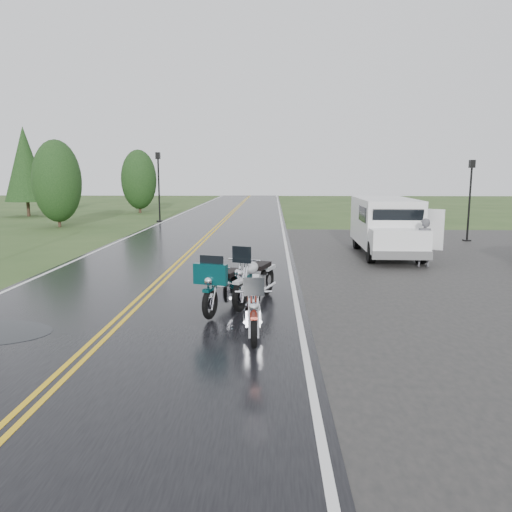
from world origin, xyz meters
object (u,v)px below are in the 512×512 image
(motorcycle_silver, at_px, (240,283))
(motorcycle_teal, at_px, (210,291))
(van_white, at_px, (372,232))
(person_at_van, at_px, (424,243))
(lamp_post_far_left, at_px, (159,187))
(lamp_post_far_right, at_px, (470,201))
(motorcycle_red, at_px, (254,317))

(motorcycle_silver, bearing_deg, motorcycle_teal, -115.85)
(van_white, height_order, person_at_van, van_white)
(motorcycle_silver, relative_size, lamp_post_far_left, 0.54)
(person_at_van, bearing_deg, lamp_post_far_right, -121.87)
(motorcycle_teal, distance_m, lamp_post_far_right, 16.57)
(van_white, relative_size, lamp_post_far_left, 1.25)
(person_at_van, bearing_deg, motorcycle_red, 55.94)
(person_at_van, bearing_deg, motorcycle_teal, 44.63)
(motorcycle_red, relative_size, lamp_post_far_left, 0.46)
(lamp_post_far_left, relative_size, lamp_post_far_right, 1.20)
(van_white, xyz_separation_m, lamp_post_far_right, (5.54, 5.94, 0.77))
(motorcycle_silver, xyz_separation_m, person_at_van, (5.73, 5.82, 0.09))
(van_white, distance_m, person_at_van, 1.74)
(person_at_van, relative_size, lamp_post_far_right, 0.43)
(van_white, bearing_deg, person_at_van, -19.15)
(motorcycle_red, xyz_separation_m, person_at_van, (5.33, 8.13, 0.20))
(motorcycle_teal, xyz_separation_m, motorcycle_silver, (0.59, 0.60, 0.04))
(motorcycle_silver, relative_size, lamp_post_far_right, 0.65)
(van_white, distance_m, lamp_post_far_left, 18.32)
(motorcycle_teal, bearing_deg, van_white, 71.54)
(motorcycle_red, distance_m, lamp_post_far_right, 17.40)
(motorcycle_red, xyz_separation_m, lamp_post_far_left, (-6.97, 23.55, 1.63))
(motorcycle_red, relative_size, van_white, 0.37)
(van_white, height_order, lamp_post_far_left, lamp_post_far_left)
(motorcycle_red, distance_m, van_white, 9.51)
(lamp_post_far_left, bearing_deg, motorcycle_teal, -74.67)
(person_at_van, height_order, lamp_post_far_right, lamp_post_far_right)
(motorcycle_red, bearing_deg, lamp_post_far_left, 102.85)
(motorcycle_teal, relative_size, person_at_van, 1.42)
(person_at_van, bearing_deg, van_white, -21.34)
(lamp_post_far_left, bearing_deg, person_at_van, -51.41)
(motorcycle_teal, relative_size, lamp_post_far_right, 0.61)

